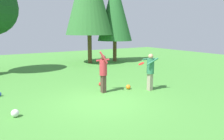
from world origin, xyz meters
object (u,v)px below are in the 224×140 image
(person_catcher, at_px, (150,69))
(ball_orange, at_px, (128,87))
(ball_red, at_px, (101,84))
(tree_far_right, at_px, (115,9))
(frisbee, at_px, (141,64))
(ball_white, at_px, (15,113))
(person_thrower, at_px, (103,70))

(person_catcher, height_order, ball_orange, person_catcher)
(ball_red, bearing_deg, ball_orange, -55.98)
(ball_orange, bearing_deg, tree_far_right, 61.21)
(frisbee, distance_m, ball_white, 5.59)
(ball_white, bearing_deg, person_catcher, 0.22)
(ball_orange, distance_m, ball_white, 5.19)
(ball_orange, bearing_deg, ball_red, 124.02)
(frisbee, relative_size, ball_red, 1.66)
(person_catcher, height_order, ball_white, person_catcher)
(ball_white, bearing_deg, tree_far_right, 42.67)
(tree_far_right, bearing_deg, person_thrower, -125.83)
(person_thrower, xyz_separation_m, tree_far_right, (5.78, 8.01, 3.54))
(ball_red, xyz_separation_m, ball_white, (-4.30, -1.94, 0.03))
(person_thrower, relative_size, ball_red, 9.64)
(ball_orange, xyz_separation_m, tree_far_right, (4.50, 8.19, 4.46))
(ball_red, bearing_deg, tree_far_right, 52.45)
(ball_orange, xyz_separation_m, ball_red, (-0.84, 1.24, -0.01))
(person_thrower, bearing_deg, ball_orange, 16.05)
(person_thrower, xyz_separation_m, person_catcher, (2.05, -0.85, -0.00))
(person_thrower, xyz_separation_m, ball_white, (-3.85, -0.87, -0.91))
(person_catcher, xyz_separation_m, frisbee, (-0.44, 0.14, 0.26))
(ball_orange, xyz_separation_m, ball_white, (-5.14, -0.70, 0.02))
(person_thrower, distance_m, person_catcher, 2.22)
(person_thrower, xyz_separation_m, ball_red, (0.45, 1.07, -0.94))
(ball_red, bearing_deg, person_thrower, -112.65)
(person_catcher, relative_size, frisbee, 5.27)
(person_catcher, bearing_deg, frisbee, 0.00)
(person_catcher, xyz_separation_m, ball_red, (-1.60, 1.92, -0.94))
(person_thrower, relative_size, ball_white, 7.39)
(frisbee, bearing_deg, ball_red, 123.24)
(tree_far_right, bearing_deg, ball_orange, -118.79)
(person_catcher, xyz_separation_m, ball_white, (-5.90, -0.02, -0.91))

